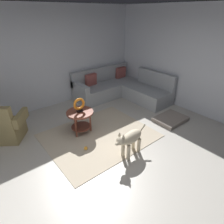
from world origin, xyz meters
TOP-DOWN VIEW (x-y plane):
  - ground_plane at (0.00, 0.00)m, footprint 6.00×6.00m
  - wall_back at (0.00, 2.94)m, footprint 6.00×0.12m
  - wall_right at (2.94, 0.00)m, footprint 0.12×6.00m
  - area_rug at (0.15, 0.70)m, footprint 2.30×1.90m
  - sectional_couch at (1.99, 2.02)m, footprint 2.20×2.25m
  - armchair at (-1.47, 1.84)m, footprint 1.00×0.96m
  - side_table at (-0.08, 1.08)m, footprint 0.60×0.60m
  - torus_sculpture at (-0.08, 1.08)m, footprint 0.28×0.08m
  - dog_bed_mat at (1.98, 0.08)m, footprint 0.80×0.60m
  - dog at (0.24, -0.20)m, footprint 0.85×0.27m
  - dog_toy_ball at (-0.35, 0.47)m, footprint 0.08×0.08m

SIDE VIEW (x-z plane):
  - ground_plane at x=0.00m, z-range -0.10..0.00m
  - area_rug at x=0.15m, z-range 0.00..0.01m
  - dog_toy_ball at x=-0.35m, z-range 0.00..0.08m
  - dog_bed_mat at x=1.98m, z-range 0.00..0.09m
  - sectional_couch at x=1.99m, z-range -0.15..0.73m
  - armchair at x=-1.47m, z-range -0.12..0.76m
  - dog at x=0.24m, z-range 0.06..0.69m
  - side_table at x=-0.08m, z-range 0.15..0.69m
  - torus_sculpture at x=-0.08m, z-range 0.55..0.87m
  - wall_back at x=0.00m, z-range 0.00..2.70m
  - wall_right at x=2.94m, z-range 0.00..2.70m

